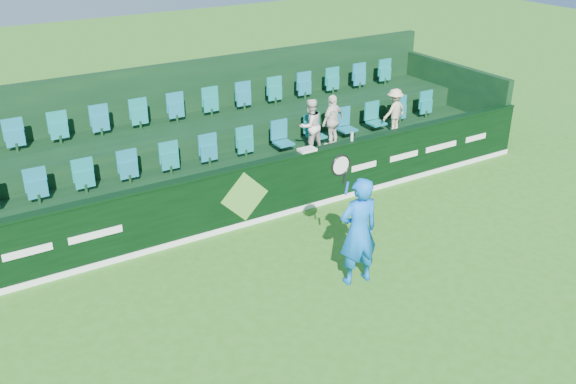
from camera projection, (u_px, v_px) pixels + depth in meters
ground at (357, 322)px, 10.54m from camera, size 60.00×60.00×0.00m
sponsor_hoarding at (242, 196)px, 13.34m from camera, size 16.00×0.25×1.35m
stand_tier_front at (220, 189)px, 14.31m from camera, size 16.00×2.00×0.80m
stand_tier_back at (185, 152)px, 15.67m from camera, size 16.00×1.80×1.30m
stand_rear at (176, 125)px, 15.77m from camera, size 16.00×4.10×2.60m
seat_row_front at (210, 154)px, 14.32m from camera, size 13.50×0.50×0.60m
seat_row_back at (177, 111)px, 15.50m from camera, size 13.50×0.50×0.60m
tennis_player at (358, 231)px, 11.23m from camera, size 1.13×0.57×2.64m
spectator_left at (310, 126)px, 15.03m from camera, size 0.68×0.56×1.28m
spectator_middle at (333, 121)px, 15.33m from camera, size 0.82×0.53×1.29m
spectator_right at (394, 111)px, 16.26m from camera, size 0.80×0.54×1.14m
towel at (307, 150)px, 13.80m from camera, size 0.38×0.25×0.06m
drinks_bottle at (352, 137)px, 14.34m from camera, size 0.06×0.06×0.20m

